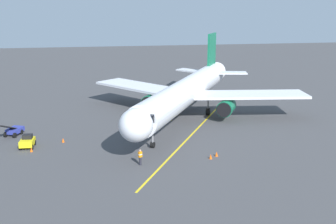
# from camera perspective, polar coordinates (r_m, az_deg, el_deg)

# --- Properties ---
(ground_plane) EXTENTS (220.00, 220.00, 0.00)m
(ground_plane) POSITION_cam_1_polar(r_m,az_deg,el_deg) (62.21, 3.53, -0.60)
(ground_plane) COLOR #424244
(apron_lead_in_line) EXTENTS (20.02, 34.87, 0.01)m
(apron_lead_in_line) POSITION_cam_1_polar(r_m,az_deg,el_deg) (55.29, 3.87, -2.57)
(apron_lead_in_line) COLOR yellow
(apron_lead_in_line) RESTS_ON ground
(airplane) EXTENTS (30.93, 36.66, 11.50)m
(airplane) POSITION_cam_1_polar(r_m,az_deg,el_deg) (60.20, 2.62, 2.81)
(airplane) COLOR silver
(airplane) RESTS_ON ground
(ground_crew_marshaller) EXTENTS (0.47, 0.41, 1.71)m
(ground_crew_marshaller) POSITION_cam_1_polar(r_m,az_deg,el_deg) (43.42, -3.89, -6.26)
(ground_crew_marshaller) COLOR #23232D
(ground_crew_marshaller) RESTS_ON ground
(tug_near_nose) EXTENTS (1.69, 2.39, 1.50)m
(tug_near_nose) POSITION_cam_1_polar(r_m,az_deg,el_deg) (51.36, -18.96, -3.91)
(tug_near_nose) COLOR yellow
(tug_near_nose) RESTS_ON ground
(belt_loader_portside) EXTENTS (2.81, 4.70, 2.32)m
(belt_loader_portside) POSITION_cam_1_polar(r_m,az_deg,el_deg) (56.54, -20.67, -2.37)
(belt_loader_portside) COLOR #2D3899
(belt_loader_portside) RESTS_ON ground
(safety_cone_nose_left) EXTENTS (0.32, 0.32, 0.55)m
(safety_cone_nose_left) POSITION_cam_1_polar(r_m,az_deg,el_deg) (45.42, 5.95, -6.17)
(safety_cone_nose_left) COLOR #F2590F
(safety_cone_nose_left) RESTS_ON ground
(safety_cone_nose_right) EXTENTS (0.32, 0.32, 0.55)m
(safety_cone_nose_right) POSITION_cam_1_polar(r_m,az_deg,el_deg) (46.24, 6.76, -5.80)
(safety_cone_nose_right) COLOR #F2590F
(safety_cone_nose_right) RESTS_ON ground
(safety_cone_wing_port) EXTENTS (0.32, 0.32, 0.55)m
(safety_cone_wing_port) POSITION_cam_1_polar(r_m,az_deg,el_deg) (49.82, -18.47, -4.97)
(safety_cone_wing_port) COLOR #F2590F
(safety_cone_wing_port) RESTS_ON ground
(safety_cone_wing_starboard) EXTENTS (0.32, 0.32, 0.55)m
(safety_cone_wing_starboard) POSITION_cam_1_polar(r_m,az_deg,el_deg) (52.07, -14.38, -3.81)
(safety_cone_wing_starboard) COLOR #F2590F
(safety_cone_wing_starboard) RESTS_ON ground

